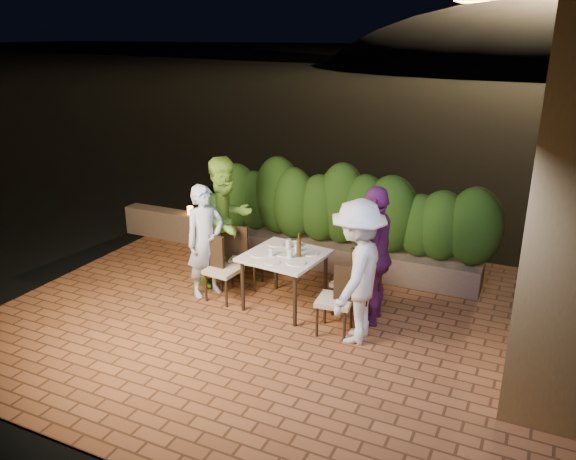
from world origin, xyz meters
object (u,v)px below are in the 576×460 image
Objects in this scene: chair_right_back at (352,281)px; diner_white at (357,272)px; chair_left_back at (247,256)px; parapet_lamp at (190,210)px; chair_left_front at (223,269)px; diner_blue at (206,241)px; dining_table at (285,280)px; bowl at (295,244)px; beer_bottle at (299,245)px; diner_purple at (375,255)px; diner_green at (226,221)px; chair_right_front at (335,299)px.

chair_right_back is 0.75m from diner_white.
chair_left_back is 0.52× the size of diner_white.
parapet_lamp is at bearing -11.68° from chair_right_back.
chair_right_back is at bearing -15.66° from chair_left_back.
diner_blue is (-0.29, 0.05, 0.33)m from chair_left_front.
dining_table is 0.56× the size of diner_white.
diner_white is (1.90, -0.78, 0.42)m from chair_left_back.
chair_left_back is at bearing -33.46° from parapet_lamp.
parapet_lamp is at bearing 137.79° from chair_left_back.
bowl is at bearing 36.29° from chair_left_front.
beer_bottle reaches higher than chair_right_back.
diner_white is at bearing -31.02° from chair_left_back.
dining_table is 1.06× the size of chair_left_front.
beer_bottle is 0.97m from diner_purple.
diner_purple reaches higher than parapet_lamp.
chair_left_back is at bearing -8.54° from diner_blue.
chair_left_front reaches higher than bowl.
diner_blue reaches higher than chair_right_back.
diner_purple is at bearing -76.57° from diner_green.
dining_table is at bearing 21.07° from chair_right_back.
parapet_lamp is (-1.77, 1.17, 0.12)m from chair_left_back.
chair_left_front is 0.78m from diner_green.
diner_blue is 11.25× the size of parapet_lamp.
diner_green is at bearing -38.78° from parapet_lamp.
bowl is 0.09× the size of diner_purple.
diner_white is at bearing -23.72° from beer_bottle.
chair_left_back is at bearing 177.54° from bowl.
chair_left_front is 2.08m from diner_purple.
dining_table is 5.83× the size of bowl.
bowl is 1.19m from diner_purple.
chair_right_back is (1.72, 0.34, 0.01)m from chair_left_front.
diner_blue reaches higher than bowl.
chair_right_back reaches higher than chair_right_front.
diner_white is at bearing -33.57° from bowl.
dining_table is at bearing -88.79° from diner_purple.
diner_blue is at bearing -175.20° from beer_bottle.
chair_left_back is at bearing -102.19° from diner_purple.
diner_purple is at bearing -15.66° from chair_left_back.
parapet_lamp is (-3.67, 1.95, -0.29)m from diner_white.
beer_bottle is at bearing -59.18° from bowl.
diner_purple is (1.95, -0.24, 0.44)m from chair_left_back.
chair_left_front is at bearing -12.36° from chair_right_front.
beer_bottle reaches higher than dining_table.
chair_right_front is (1.69, -0.20, -0.01)m from chair_left_front.
chair_right_back is at bearing -102.18° from diner_purple.
diner_purple is (0.32, 0.51, 0.44)m from chair_right_front.
diner_purple reaches higher than chair_left_front.
bowl reaches higher than parapet_lamp.
chair_left_front is at bearing -171.08° from beer_bottle.
chair_right_front is at bearing -69.28° from diner_blue.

